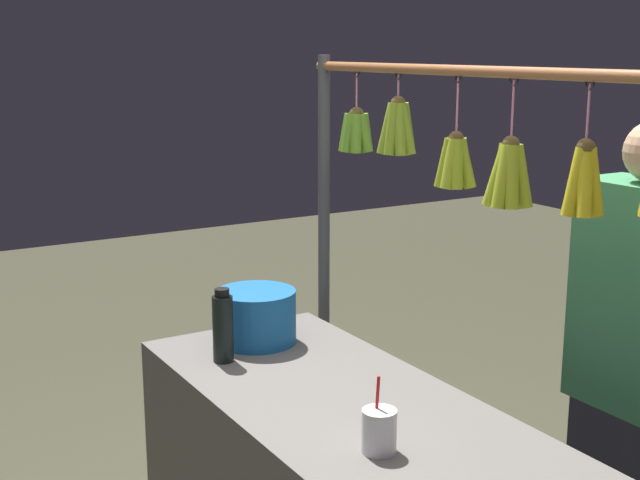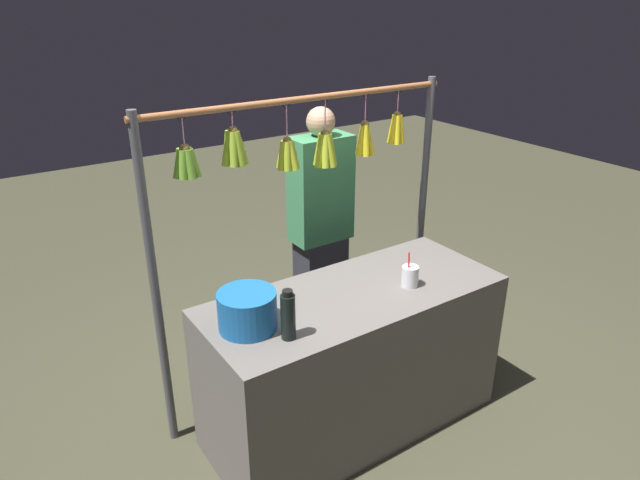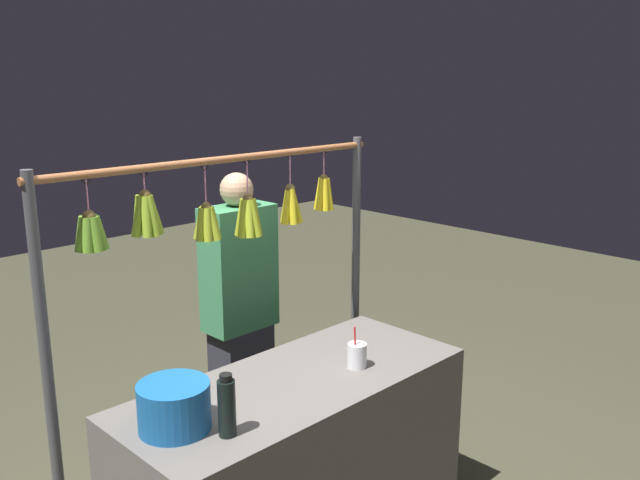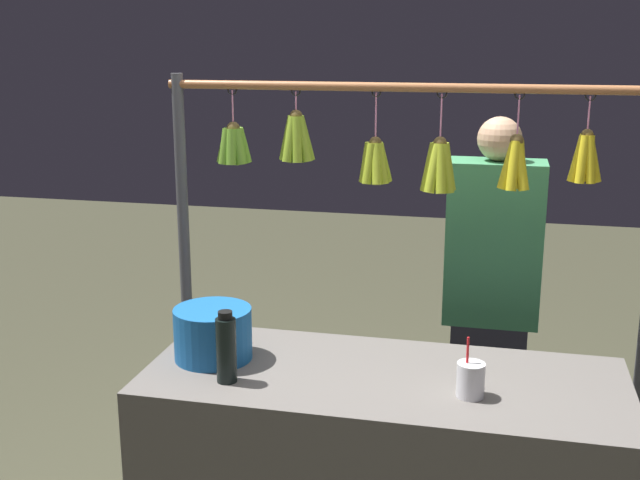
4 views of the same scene
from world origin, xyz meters
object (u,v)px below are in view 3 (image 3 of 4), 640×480
at_px(water_bottle, 227,407).
at_px(blue_bucket, 174,406).
at_px(vendor_person, 240,322).
at_px(drink_cup, 357,355).

distance_m(water_bottle, blue_bucket, 0.20).
xyz_separation_m(water_bottle, vendor_person, (-0.80, -0.94, -0.15)).
relative_size(water_bottle, blue_bucket, 0.89).
distance_m(drink_cup, vendor_person, 0.88).
height_order(drink_cup, vendor_person, vendor_person).
bearing_deg(blue_bucket, drink_cup, 172.90).
height_order(blue_bucket, vendor_person, vendor_person).
xyz_separation_m(blue_bucket, drink_cup, (-0.87, 0.11, -0.03)).
relative_size(blue_bucket, drink_cup, 1.40).
bearing_deg(blue_bucket, vendor_person, -139.86).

